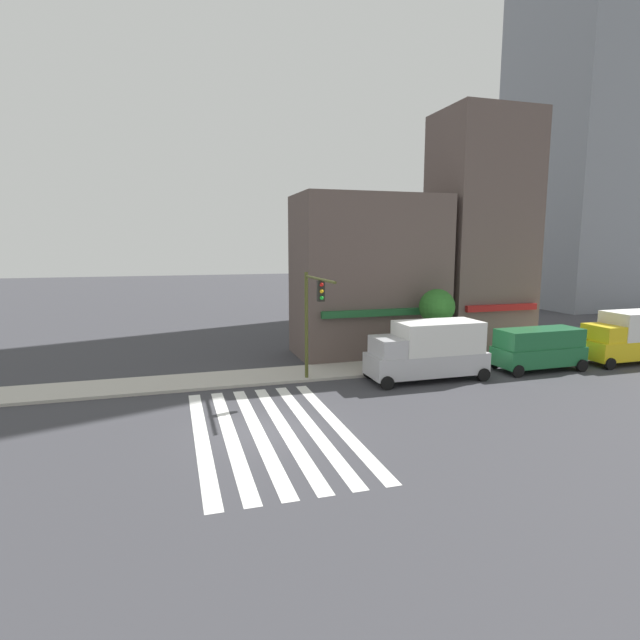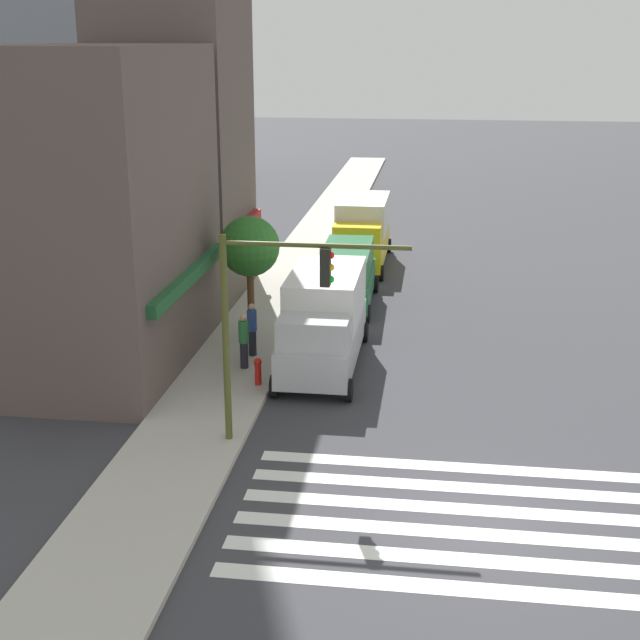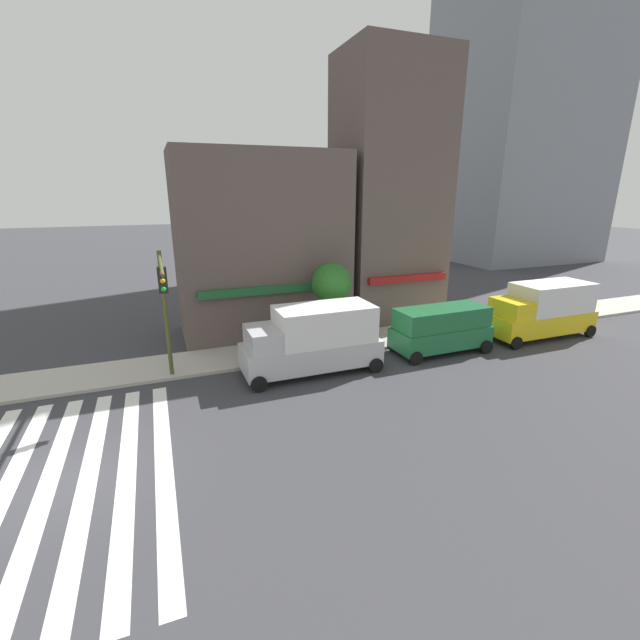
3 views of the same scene
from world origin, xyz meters
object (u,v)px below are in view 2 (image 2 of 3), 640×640
(street_tree, at_px, (250,247))
(pedestrian_green_top, at_px, (244,340))
(box_truck_silver, at_px, (324,319))
(box_truck_yellow, at_px, (362,231))
(van_green, at_px, (347,274))
(traffic_signal, at_px, (269,304))
(fire_hydrant, at_px, (258,370))
(pedestrian_blue_shirt, at_px, (252,328))

(street_tree, bearing_deg, pedestrian_green_top, -172.58)
(box_truck_silver, relative_size, box_truck_yellow, 1.00)
(street_tree, bearing_deg, van_green, -30.12)
(traffic_signal, bearing_deg, box_truck_yellow, -1.64)
(pedestrian_green_top, bearing_deg, van_green, -164.78)
(traffic_signal, bearing_deg, street_tree, 15.49)
(box_truck_silver, bearing_deg, traffic_signal, 174.79)
(fire_hydrant, xyz_separation_m, street_tree, (4.27, 1.10, 2.76))
(van_green, relative_size, box_truck_yellow, 0.81)
(box_truck_yellow, distance_m, fire_hydrant, 15.94)
(box_truck_silver, bearing_deg, fire_hydrant, 142.79)
(pedestrian_green_top, xyz_separation_m, street_tree, (2.93, 0.38, 2.30))
(van_green, relative_size, fire_hydrant, 5.98)
(van_green, bearing_deg, pedestrian_green_top, 161.54)
(traffic_signal, distance_m, street_tree, 8.39)
(van_green, height_order, pedestrian_blue_shirt, van_green)
(traffic_signal, xyz_separation_m, street_tree, (8.07, 2.24, -0.48))
(street_tree, bearing_deg, fire_hydrant, -165.54)
(fire_hydrant, bearing_deg, street_tree, 14.46)
(box_truck_silver, height_order, street_tree, street_tree)
(box_truck_silver, xyz_separation_m, pedestrian_green_top, (-0.89, 2.42, -0.51))
(box_truck_silver, distance_m, box_truck_yellow, 13.59)
(traffic_signal, bearing_deg, pedestrian_blue_shirt, 16.18)
(fire_hydrant, height_order, street_tree, street_tree)
(box_truck_silver, xyz_separation_m, pedestrian_blue_shirt, (0.30, 2.40, -0.51))
(traffic_signal, bearing_deg, van_green, -2.50)
(box_truck_silver, height_order, van_green, box_truck_silver)
(pedestrian_green_top, bearing_deg, traffic_signal, 52.36)
(van_green, distance_m, box_truck_yellow, 6.73)
(fire_hydrant, bearing_deg, pedestrian_green_top, 28.26)
(traffic_signal, height_order, box_truck_silver, traffic_signal)
(pedestrian_green_top, bearing_deg, street_tree, -140.05)
(traffic_signal, height_order, box_truck_yellow, traffic_signal)
(traffic_signal, height_order, pedestrian_green_top, traffic_signal)
(pedestrian_green_top, relative_size, street_tree, 0.41)
(box_truck_silver, relative_size, van_green, 1.23)
(pedestrian_blue_shirt, bearing_deg, box_truck_silver, 87.59)
(van_green, height_order, fire_hydrant, van_green)
(box_truck_yellow, relative_size, fire_hydrant, 7.37)
(traffic_signal, xyz_separation_m, fire_hydrant, (3.81, 1.14, -3.24))
(box_truck_yellow, bearing_deg, van_green, -179.76)
(van_green, xyz_separation_m, box_truck_yellow, (6.72, 0.00, 0.30))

